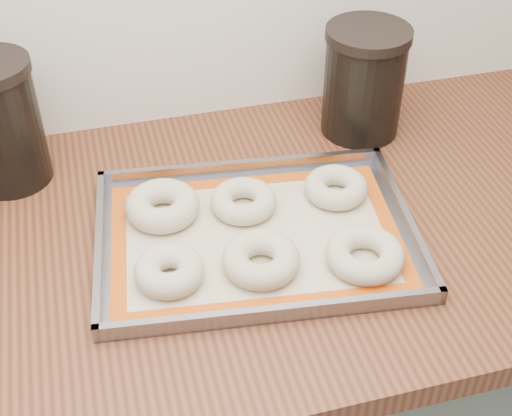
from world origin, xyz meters
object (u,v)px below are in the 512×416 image
object	(u,v)px
bagel_back_left	(162,206)
canister_left	(0,123)
bagel_front_right	(365,255)
bagel_back_right	(336,187)
bagel_back_mid	(243,201)
canister_right	(364,81)
bagel_front_mid	(261,259)
bagel_front_left	(169,271)
baking_tray	(256,236)

from	to	relation	value
bagel_back_left	canister_left	size ratio (longest dim) A/B	0.54
bagel_front_right	bagel_back_right	size ratio (longest dim) A/B	1.12
bagel_back_mid	canister_right	bearing A→B (deg)	33.64
bagel_front_mid	bagel_back_right	xyz separation A→B (m)	(0.16, 0.13, -0.00)
bagel_back_left	canister_left	distance (m)	0.29
bagel_front_right	bagel_front_left	bearing A→B (deg)	171.88
canister_left	canister_right	distance (m)	0.59
baking_tray	canister_left	size ratio (longest dim) A/B	2.38
bagel_front_mid	baking_tray	bearing A→B (deg)	80.93
baking_tray	bagel_back_mid	bearing A→B (deg)	91.81
bagel_back_left	bagel_front_mid	bearing A→B (deg)	-52.94
canister_right	bagel_front_right	bearing A→B (deg)	-110.32
bagel_back_right	bagel_front_left	bearing A→B (deg)	-157.66
bagel_back_right	canister_right	bearing A→B (deg)	58.22
bagel_front_left	bagel_front_right	xyz separation A→B (m)	(0.27, -0.04, -0.00)
baking_tray	bagel_front_left	world-z (taller)	bagel_front_left
bagel_front_left	bagel_front_right	world-z (taller)	bagel_front_left
bagel_back_right	canister_right	world-z (taller)	canister_right
bagel_back_mid	bagel_back_left	bearing A→B (deg)	171.73
bagel_back_left	bagel_front_right	bearing A→B (deg)	-34.67
bagel_front_right	bagel_back_left	size ratio (longest dim) A/B	0.98
canister_left	bagel_back_left	bearing A→B (deg)	-37.10
bagel_back_left	canister_right	distance (m)	0.41
bagel_front_mid	bagel_back_mid	bearing A→B (deg)	86.33
bagel_front_right	bagel_front_mid	bearing A→B (deg)	169.14
baking_tray	bagel_front_mid	size ratio (longest dim) A/B	4.60
bagel_front_left	canister_right	bearing A→B (deg)	36.69
bagel_front_left	bagel_back_mid	size ratio (longest dim) A/B	0.96
bagel_front_right	canister_right	xyz separation A→B (m)	(0.12, 0.33, 0.07)
bagel_back_mid	baking_tray	bearing A→B (deg)	-88.19
bagel_back_right	bagel_front_mid	bearing A→B (deg)	-140.87
bagel_front_right	canister_left	xyz separation A→B (m)	(-0.47, 0.34, 0.08)
bagel_front_right	canister_left	bearing A→B (deg)	144.19
baking_tray	bagel_front_mid	world-z (taller)	bagel_front_mid
bagel_back_left	bagel_front_left	bearing A→B (deg)	-95.53
bagel_back_left	canister_right	world-z (taller)	canister_right
bagel_front_right	canister_left	world-z (taller)	canister_left
bagel_front_mid	bagel_back_left	distance (m)	0.19
bagel_back_mid	canister_right	world-z (taller)	canister_right
bagel_front_right	baking_tray	bearing A→B (deg)	144.79
bagel_back_left	bagel_back_mid	xyz separation A→B (m)	(0.12, -0.02, -0.00)
baking_tray	canister_left	bearing A→B (deg)	143.96
bagel_front_mid	canister_left	xyz separation A→B (m)	(-0.33, 0.31, 0.08)
bagel_front_left	bagel_back_mid	distance (m)	0.18
bagel_back_left	bagel_back_right	world-z (taller)	bagel_back_left
bagel_front_left	canister_left	world-z (taller)	canister_left
bagel_front_mid	bagel_front_right	distance (m)	0.14
bagel_front_mid	canister_left	size ratio (longest dim) A/B	0.52
bagel_back_mid	canister_right	size ratio (longest dim) A/B	0.52
bagel_front_mid	bagel_front_right	xyz separation A→B (m)	(0.14, -0.03, -0.00)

